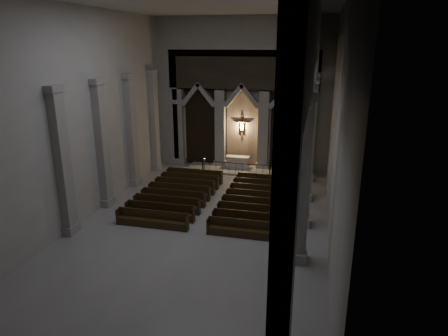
% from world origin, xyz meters
% --- Properties ---
extents(room, '(24.00, 24.10, 12.00)m').
position_xyz_m(room, '(0.00, 0.00, 7.60)').
color(room, gray).
rests_on(room, ground).
extents(sanctuary_wall, '(14.00, 0.77, 12.00)m').
position_xyz_m(sanctuary_wall, '(0.00, 11.54, 6.62)').
color(sanctuary_wall, '#9A9890').
rests_on(sanctuary_wall, ground).
extents(right_arcade, '(1.00, 24.00, 12.00)m').
position_xyz_m(right_arcade, '(5.50, 1.33, 7.83)').
color(right_arcade, '#9A9890').
rests_on(right_arcade, ground).
extents(left_pilasters, '(0.60, 13.00, 8.03)m').
position_xyz_m(left_pilasters, '(-6.75, 3.50, 3.91)').
color(left_pilasters, '#9A9890').
rests_on(left_pilasters, ground).
extents(sanctuary_step, '(8.50, 2.60, 0.15)m').
position_xyz_m(sanctuary_step, '(0.00, 10.60, 0.07)').
color(sanctuary_step, '#9A9890').
rests_on(sanctuary_step, ground).
extents(altar, '(1.91, 0.76, 0.97)m').
position_xyz_m(altar, '(-0.19, 10.96, 0.64)').
color(altar, '#BBB4A4').
rests_on(altar, sanctuary_step).
extents(altar_rail, '(5.46, 0.09, 1.07)m').
position_xyz_m(altar_rail, '(0.00, 9.33, 0.71)').
color(altar_rail, black).
rests_on(altar_rail, ground).
extents(candle_stand_left, '(0.23, 0.23, 1.35)m').
position_xyz_m(candle_stand_left, '(-2.43, 8.95, 0.37)').
color(candle_stand_left, olive).
rests_on(candle_stand_left, ground).
extents(candle_stand_right, '(0.27, 0.27, 1.57)m').
position_xyz_m(candle_stand_right, '(3.12, 9.37, 0.43)').
color(candle_stand_right, olive).
rests_on(candle_stand_right, ground).
extents(pews, '(9.68, 8.40, 0.95)m').
position_xyz_m(pews, '(0.00, 3.22, 0.31)').
color(pews, black).
rests_on(pews, ground).
extents(worshipper, '(0.48, 0.41, 1.11)m').
position_xyz_m(worshipper, '(2.01, 6.94, 0.55)').
color(worshipper, black).
rests_on(worshipper, ground).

